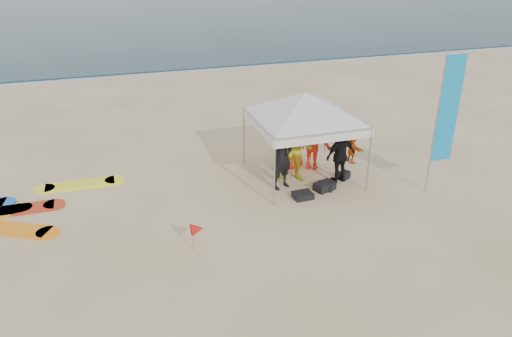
{
  "coord_description": "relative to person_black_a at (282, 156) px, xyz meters",
  "views": [
    {
      "loc": [
        -2.95,
        -7.81,
        6.21
      ],
      "look_at": [
        0.39,
        2.6,
        1.2
      ],
      "focal_mm": 35.0,
      "sensor_mm": 36.0,
      "label": 1
    }
  ],
  "objects": [
    {
      "name": "ground",
      "position": [
        -1.48,
        -3.7,
        -0.94
      ],
      "size": [
        120.0,
        120.0,
        0.0
      ],
      "primitive_type": "plane",
      "color": "beige",
      "rests_on": "ground"
    },
    {
      "name": "shoreline_foam",
      "position": [
        -1.48,
        14.5,
        -0.94
      ],
      "size": [
        160.0,
        1.2,
        0.01
      ],
      "primitive_type": "cube",
      "color": "silver",
      "rests_on": "ground"
    },
    {
      "name": "person_black_a",
      "position": [
        0.0,
        0.0,
        0.0
      ],
      "size": [
        0.81,
        0.69,
        1.88
      ],
      "primitive_type": "imported",
      "rotation": [
        0.0,
        0.0,
        0.41
      ],
      "color": "black",
      "rests_on": "ground"
    },
    {
      "name": "person_yellow",
      "position": [
        0.5,
        0.32,
        0.02
      ],
      "size": [
        1.14,
        1.04,
        1.92
      ],
      "primitive_type": "imported",
      "rotation": [
        0.0,
        0.0,
        -0.41
      ],
      "color": "gold",
      "rests_on": "ground"
    },
    {
      "name": "person_orange_a",
      "position": [
        1.32,
        0.92,
        -0.06
      ],
      "size": [
        1.3,
        1.22,
        1.76
      ],
      "primitive_type": "imported",
      "rotation": [
        0.0,
        0.0,
        2.48
      ],
      "color": "red",
      "rests_on": "ground"
    },
    {
      "name": "person_black_b",
      "position": [
        1.67,
        -0.14,
        -0.14
      ],
      "size": [
        0.99,
        0.57,
        1.59
      ],
      "primitive_type": "imported",
      "rotation": [
        0.0,
        0.0,
        3.34
      ],
      "color": "black",
      "rests_on": "ground"
    },
    {
      "name": "person_orange_b",
      "position": [
        0.79,
        1.13,
        -0.15
      ],
      "size": [
        0.79,
        0.54,
        1.58
      ],
      "primitive_type": "imported",
      "rotation": [
        0.0,
        0.0,
        3.19
      ],
      "color": "red",
      "rests_on": "ground"
    },
    {
      "name": "person_seated",
      "position": [
        2.65,
        0.97,
        -0.49
      ],
      "size": [
        0.4,
        0.87,
        0.9
      ],
      "primitive_type": "imported",
      "rotation": [
        0.0,
        0.0,
        1.73
      ],
      "color": "#D86113",
      "rests_on": "ground"
    },
    {
      "name": "canopy_tent",
      "position": [
        0.8,
        0.47,
        1.55
      ],
      "size": [
        3.79,
        3.79,
        2.86
      ],
      "color": "#A5A5A8",
      "rests_on": "ground"
    },
    {
      "name": "feather_flag",
      "position": [
        3.97,
        -1.37,
        1.29
      ],
      "size": [
        0.64,
        0.04,
        3.79
      ],
      "color": "#A5A5A8",
      "rests_on": "ground"
    },
    {
      "name": "marker_pennant",
      "position": [
        -2.8,
        -2.26,
        -0.44
      ],
      "size": [
        0.28,
        0.28,
        0.64
      ],
      "color": "#A5A5A8",
      "rests_on": "ground"
    },
    {
      "name": "gear_pile",
      "position": [
        1.0,
        -0.5,
        -0.84
      ],
      "size": [
        2.06,
        1.17,
        0.22
      ],
      "color": "black",
      "rests_on": "ground"
    }
  ]
}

